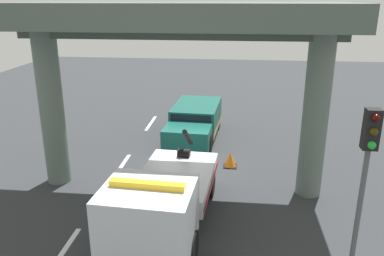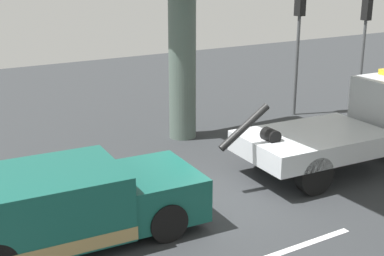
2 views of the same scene
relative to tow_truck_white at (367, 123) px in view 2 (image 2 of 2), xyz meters
name	(u,v)px [view 2 (image 2 of 2)]	position (x,y,z in m)	size (l,w,h in m)	color
ground_plane	(226,200)	(-4.77, 0.05, -1.25)	(60.00, 40.00, 0.10)	#2D3033
lane_stripe_mid	(301,246)	(-4.77, -2.65, -1.20)	(2.60, 0.16, 0.01)	silver
tow_truck_white	(367,123)	(0.00, 0.00, 0.00)	(7.31, 2.76, 2.46)	silver
towed_van_green	(64,206)	(-8.79, 0.05, -0.42)	(5.32, 2.50, 1.58)	#145147
traffic_light_near	(299,26)	(1.75, 4.90, 2.13)	(0.39, 0.32, 4.59)	#515456
traffic_light_far	(366,27)	(5.25, 4.90, 1.90)	(0.39, 0.32, 4.25)	#515456
traffic_cone_orange	(171,166)	(-5.28, 1.91, -0.89)	(0.55, 0.55, 0.66)	orange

